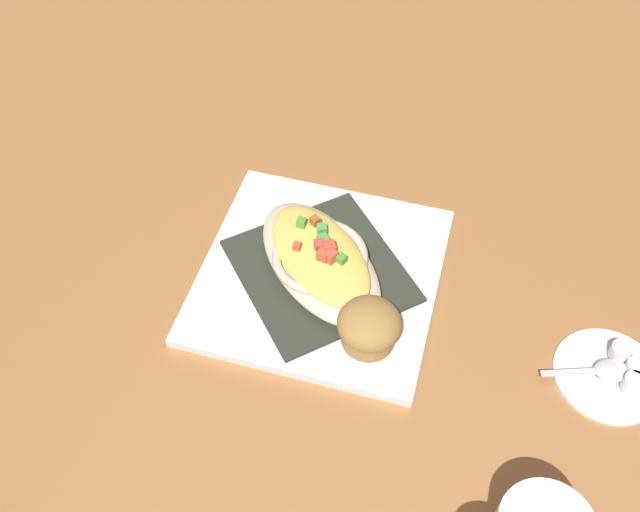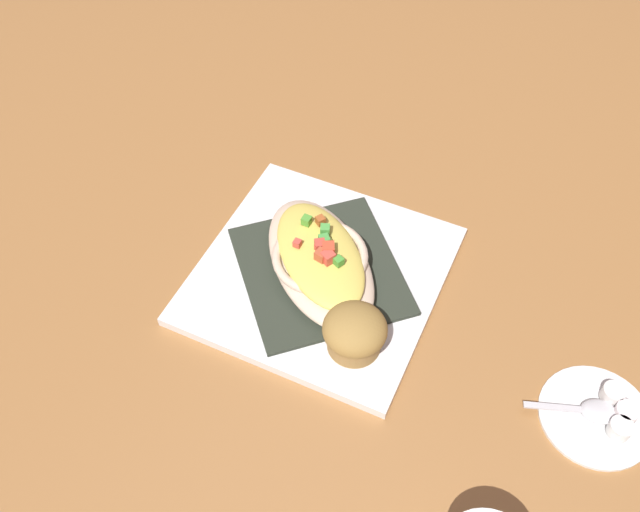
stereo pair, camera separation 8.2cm
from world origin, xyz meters
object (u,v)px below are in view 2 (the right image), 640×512
Objects in this scene: creamer_cup_1 at (626,413)px; creamer_cup_0 at (619,431)px; muffin at (355,332)px; creamer_saucer at (596,415)px; creamer_cup_2 at (613,394)px; square_plate at (320,275)px; spoon at (595,411)px; gratin_dish at (320,259)px.

creamer_cup_0 is at bearing -178.06° from creamer_cup_1.
muffin reaches higher than creamer_saucer.
creamer_cup_1 is 1.00× the size of creamer_cup_2.
creamer_cup_1 is (0.02, 0.00, 0.00)m from creamer_cup_0.
square_plate is 0.34m from spoon.
creamer_cup_2 is at bearing -16.95° from spoon.
square_plate is 3.00× the size of spoon.
spoon is (0.07, -0.25, -0.03)m from muffin.
creamer_saucer is 4.93× the size of creamer_cup_2.
muffin is (-0.06, -0.09, 0.03)m from square_plate.
spoon reaches higher than creamer_saucer.
square_plate is 0.35m from creamer_cup_2.
square_plate is at bearing 89.61° from creamer_cup_0.
creamer_saucer is (0.01, -0.34, -0.00)m from square_plate.
square_plate is 0.03m from gratin_dish.
creamer_cup_0 is at bearing -152.28° from creamer_cup_2.
creamer_cup_2 is (0.03, -0.34, -0.02)m from gratin_dish.
creamer_cup_1 is at bearing -62.28° from creamer_saucer.
creamer_cup_2 is at bearing 53.51° from creamer_cup_1.
creamer_cup_2 is at bearing 27.72° from creamer_cup_0.
creamer_cup_1 and creamer_cup_2 have the same top height.
square_plate is at bearing 91.39° from creamer_saucer.
spoon is at bearing 117.72° from creamer_saucer.
creamer_cup_0 is (0.06, -0.28, -0.02)m from muffin.
gratin_dish reaches higher than spoon.
spoon is 3.86× the size of creamer_cup_0.
spoon is (0.01, -0.34, -0.02)m from gratin_dish.
spoon is 0.03m from creamer_cup_0.
gratin_dish is 2.46× the size of spoon.
gratin_dish is 3.25× the size of muffin.
muffin reaches higher than spoon.
muffin is at bearing 102.52° from creamer_cup_0.
muffin is 2.93× the size of creamer_cup_1.
gratin_dish is 0.36m from creamer_cup_0.
creamer_cup_1 is at bearing -86.76° from gratin_dish.
creamer_cup_2 is (0.04, 0.02, 0.00)m from creamer_cup_0.
spoon is 3.86× the size of creamer_cup_1.
spoon is at bearing 163.05° from creamer_cup_2.
muffin reaches higher than creamer_cup_0.
muffin reaches higher than square_plate.
square_plate is 0.11m from muffin.
gratin_dish reaches higher than creamer_cup_0.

